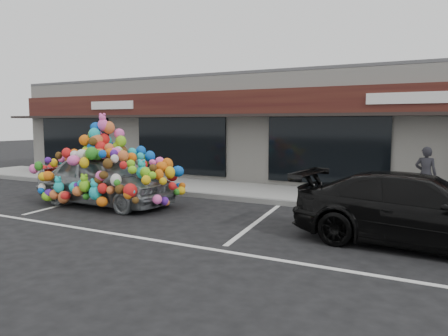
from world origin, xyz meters
The scene contains 10 objects.
ground centered at (0.00, 0.00, 0.00)m, with size 90.00×90.00×0.00m, color black.
shop_building centered at (0.00, 8.44, 2.16)m, with size 24.00×7.20×4.31m.
sidewalk centered at (0.00, 4.00, 0.07)m, with size 26.00×3.00×0.15m, color #979792.
kerb centered at (0.00, 2.50, 0.07)m, with size 26.00×0.18×0.16m, color slate.
parking_stripe_left centered at (-3.20, 0.20, 0.00)m, with size 0.12×4.40×0.01m, color silver.
parking_stripe_mid centered at (2.80, 0.20, 0.00)m, with size 0.12×4.40×0.01m, color silver.
lane_line centered at (2.00, -2.30, 0.00)m, with size 14.00×0.12×0.01m, color silver.
toy_car centered at (-1.98, 0.07, 0.91)m, with size 3.13×4.65×2.68m.
black_sedan centered at (6.42, -0.19, 0.71)m, with size 4.87×1.98×1.41m, color black.
pedestrian_a centered at (6.21, 4.21, 0.94)m, with size 0.58×0.38×1.58m, color black.
Camera 1 is at (7.05, -9.28, 2.41)m, focal length 35.00 mm.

